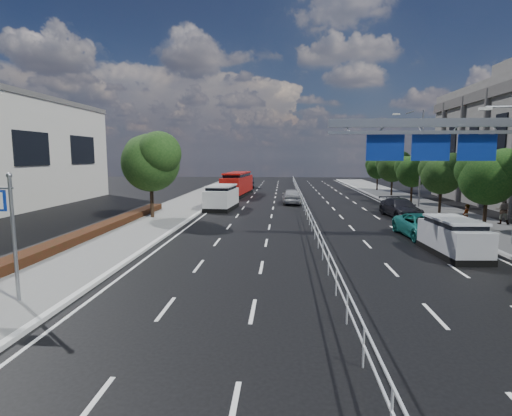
{
  "coord_description": "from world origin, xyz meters",
  "views": [
    {
      "loc": [
        -1.88,
        -12.02,
        4.86
      ],
      "look_at": [
        -3.16,
        6.75,
        2.4
      ],
      "focal_mm": 28.0,
      "sensor_mm": 36.0,
      "label": 1
    }
  ],
  "objects_px": {
    "red_bus": "(237,184)",
    "parked_car_teal": "(424,226)",
    "pedestrian_b": "(503,210)",
    "overhead_gantry": "(446,142)",
    "white_minivan": "(222,197)",
    "pedestrian_a": "(466,216)",
    "near_car_silver": "(292,196)",
    "near_car_dark": "(248,183)",
    "silver_minivan": "(453,237)",
    "parked_car_dark": "(400,208)"
  },
  "relations": [
    {
      "from": "red_bus",
      "to": "parked_car_teal",
      "type": "distance_m",
      "value": 28.34
    },
    {
      "from": "pedestrian_b",
      "to": "overhead_gantry",
      "type": "bearing_deg",
      "value": 68.43
    },
    {
      "from": "white_minivan",
      "to": "pedestrian_a",
      "type": "height_order",
      "value": "white_minivan"
    },
    {
      "from": "red_bus",
      "to": "near_car_silver",
      "type": "height_order",
      "value": "red_bus"
    },
    {
      "from": "near_car_dark",
      "to": "silver_minivan",
      "type": "relative_size",
      "value": 1.07
    },
    {
      "from": "red_bus",
      "to": "near_car_dark",
      "type": "relative_size",
      "value": 2.02
    },
    {
      "from": "silver_minivan",
      "to": "parked_car_dark",
      "type": "height_order",
      "value": "silver_minivan"
    },
    {
      "from": "overhead_gantry",
      "to": "pedestrian_a",
      "type": "bearing_deg",
      "value": 54.01
    },
    {
      "from": "overhead_gantry",
      "to": "parked_car_teal",
      "type": "height_order",
      "value": "overhead_gantry"
    },
    {
      "from": "near_car_silver",
      "to": "silver_minivan",
      "type": "xyz_separation_m",
      "value": [
        7.5,
        -20.95,
        0.11
      ]
    },
    {
      "from": "pedestrian_b",
      "to": "pedestrian_a",
      "type": "bearing_deg",
      "value": 54.02
    },
    {
      "from": "near_car_dark",
      "to": "parked_car_teal",
      "type": "distance_m",
      "value": 39.16
    },
    {
      "from": "overhead_gantry",
      "to": "pedestrian_a",
      "type": "distance_m",
      "value": 7.39
    },
    {
      "from": "silver_minivan",
      "to": "pedestrian_a",
      "type": "bearing_deg",
      "value": 58.73
    },
    {
      "from": "white_minivan",
      "to": "near_car_silver",
      "type": "relative_size",
      "value": 1.15
    },
    {
      "from": "parked_car_teal",
      "to": "pedestrian_b",
      "type": "relative_size",
      "value": 2.56
    },
    {
      "from": "silver_minivan",
      "to": "parked_car_teal",
      "type": "height_order",
      "value": "silver_minivan"
    },
    {
      "from": "red_bus",
      "to": "near_car_dark",
      "type": "xyz_separation_m",
      "value": [
        0.3,
        12.06,
        -0.7
      ]
    },
    {
      "from": "overhead_gantry",
      "to": "white_minivan",
      "type": "distance_m",
      "value": 20.34
    },
    {
      "from": "white_minivan",
      "to": "silver_minivan",
      "type": "height_order",
      "value": "white_minivan"
    },
    {
      "from": "white_minivan",
      "to": "pedestrian_b",
      "type": "distance_m",
      "value": 22.11
    },
    {
      "from": "near_car_dark",
      "to": "parked_car_dark",
      "type": "relative_size",
      "value": 0.95
    },
    {
      "from": "white_minivan",
      "to": "overhead_gantry",
      "type": "bearing_deg",
      "value": -39.24
    },
    {
      "from": "red_bus",
      "to": "near_car_dark",
      "type": "distance_m",
      "value": 12.08
    },
    {
      "from": "parked_car_teal",
      "to": "parked_car_dark",
      "type": "xyz_separation_m",
      "value": [
        1.01,
        8.32,
        0.04
      ]
    },
    {
      "from": "red_bus",
      "to": "white_minivan",
      "type": "bearing_deg",
      "value": -84.8
    },
    {
      "from": "overhead_gantry",
      "to": "red_bus",
      "type": "distance_m",
      "value": 30.43
    },
    {
      "from": "near_car_silver",
      "to": "near_car_dark",
      "type": "bearing_deg",
      "value": -74.05
    },
    {
      "from": "parked_car_dark",
      "to": "pedestrian_b",
      "type": "distance_m",
      "value": 6.98
    },
    {
      "from": "near_car_dark",
      "to": "red_bus",
      "type": "bearing_deg",
      "value": 82.58
    },
    {
      "from": "overhead_gantry",
      "to": "parked_car_dark",
      "type": "distance_m",
      "value": 11.39
    },
    {
      "from": "white_minivan",
      "to": "silver_minivan",
      "type": "distance_m",
      "value": 21.28
    },
    {
      "from": "white_minivan",
      "to": "parked_car_dark",
      "type": "height_order",
      "value": "white_minivan"
    },
    {
      "from": "silver_minivan",
      "to": "parked_car_teal",
      "type": "distance_m",
      "value": 4.17
    },
    {
      "from": "pedestrian_b",
      "to": "near_car_dark",
      "type": "bearing_deg",
      "value": -33.35
    },
    {
      "from": "pedestrian_a",
      "to": "silver_minivan",
      "type": "bearing_deg",
      "value": 18.35
    },
    {
      "from": "white_minivan",
      "to": "red_bus",
      "type": "xyz_separation_m",
      "value": [
        -0.02,
        12.75,
        0.4
      ]
    },
    {
      "from": "near_car_dark",
      "to": "overhead_gantry",
      "type": "bearing_deg",
      "value": 103.85
    },
    {
      "from": "white_minivan",
      "to": "near_car_dark",
      "type": "height_order",
      "value": "white_minivan"
    },
    {
      "from": "parked_car_dark",
      "to": "pedestrian_b",
      "type": "height_order",
      "value": "pedestrian_b"
    },
    {
      "from": "overhead_gantry",
      "to": "parked_car_dark",
      "type": "height_order",
      "value": "overhead_gantry"
    },
    {
      "from": "parked_car_dark",
      "to": "white_minivan",
      "type": "bearing_deg",
      "value": 159.16
    },
    {
      "from": "overhead_gantry",
      "to": "parked_car_teal",
      "type": "bearing_deg",
      "value": 97.02
    },
    {
      "from": "parked_car_teal",
      "to": "pedestrian_b",
      "type": "xyz_separation_m",
      "value": [
        6.9,
        4.59,
        0.42
      ]
    },
    {
      "from": "overhead_gantry",
      "to": "near_car_silver",
      "type": "distance_m",
      "value": 20.83
    },
    {
      "from": "overhead_gantry",
      "to": "parked_car_dark",
      "type": "xyz_separation_m",
      "value": [
        0.77,
        10.27,
        -4.87
      ]
    },
    {
      "from": "pedestrian_a",
      "to": "parked_car_dark",
      "type": "bearing_deg",
      "value": -109.25
    },
    {
      "from": "red_bus",
      "to": "near_car_silver",
      "type": "bearing_deg",
      "value": -45.27
    },
    {
      "from": "near_car_silver",
      "to": "near_car_dark",
      "type": "relative_size",
      "value": 0.96
    },
    {
      "from": "parked_car_teal",
      "to": "pedestrian_b",
      "type": "height_order",
      "value": "pedestrian_b"
    }
  ]
}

